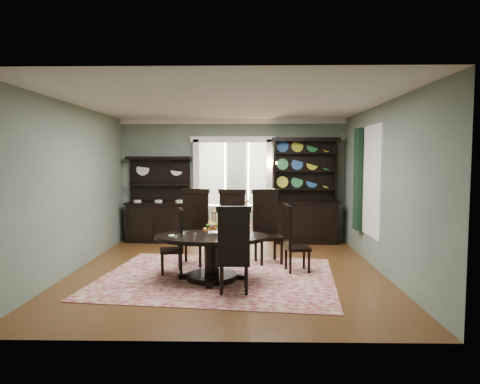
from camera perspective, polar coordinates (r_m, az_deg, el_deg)
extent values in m
cube|color=#563716|center=(7.86, -1.76, -10.51)|extent=(5.50, 6.00, 0.01)
cube|color=silver|center=(7.66, -1.82, 11.78)|extent=(5.50, 6.00, 0.01)
cube|color=slate|center=(8.22, -21.30, 0.50)|extent=(0.01, 6.00, 3.00)
cube|color=slate|center=(7.96, 18.40, 0.45)|extent=(0.01, 6.00, 3.00)
cube|color=slate|center=(4.63, -3.69, -2.02)|extent=(5.50, 0.01, 3.00)
cube|color=slate|center=(10.82, -10.67, 1.59)|extent=(1.85, 0.01, 3.00)
cube|color=slate|center=(10.69, 8.86, 1.58)|extent=(1.85, 0.01, 3.00)
cube|color=slate|center=(10.62, -0.97, 8.36)|extent=(1.80, 0.01, 0.50)
cube|color=white|center=(10.58, -0.98, 9.41)|extent=(5.50, 0.10, 0.12)
cube|color=#563716|center=(12.50, -0.66, -4.90)|extent=(3.50, 3.50, 0.01)
cube|color=silver|center=(12.38, -0.67, 8.96)|extent=(3.50, 3.50, 0.01)
cube|color=slate|center=(12.53, -8.70, 1.99)|extent=(0.01, 3.50, 3.00)
cube|color=slate|center=(12.42, 7.44, 1.98)|extent=(0.01, 3.50, 3.00)
cube|color=slate|center=(14.10, -0.44, 2.30)|extent=(3.50, 0.01, 3.00)
cube|color=white|center=(14.09, -3.91, 2.49)|extent=(1.05, 0.06, 2.20)
cube|color=white|center=(14.05, 3.02, 2.49)|extent=(1.05, 0.06, 2.20)
cube|color=white|center=(10.69, -5.79, 0.27)|extent=(0.14, 0.25, 2.50)
cube|color=white|center=(10.62, 3.90, 0.25)|extent=(0.14, 0.25, 2.50)
cube|color=white|center=(10.60, -0.97, 7.01)|extent=(2.08, 0.25, 0.14)
cube|color=white|center=(8.52, 17.16, 1.40)|extent=(0.02, 1.10, 2.00)
cube|color=white|center=(8.52, 17.06, 1.40)|extent=(0.01, 1.22, 2.12)
cube|color=black|center=(9.16, 15.44, 1.63)|extent=(0.10, 0.35, 2.10)
cube|color=gold|center=(10.52, 4.21, 3.48)|extent=(0.08, 0.05, 0.18)
sphere|color=#FFD88C|center=(10.36, 3.70, 3.91)|extent=(0.07, 0.07, 0.07)
sphere|color=#FFD88C|center=(10.37, 4.81, 3.91)|extent=(0.07, 0.07, 0.07)
cube|color=maroon|center=(7.45, -3.05, -11.26)|extent=(4.25, 3.55, 0.01)
ellipsoid|color=black|center=(7.16, -3.79, -6.00)|extent=(1.91, 1.22, 0.05)
cylinder|color=black|center=(7.17, -3.79, -6.27)|extent=(1.78, 1.78, 0.03)
cylinder|color=black|center=(7.23, -3.78, -8.69)|extent=(0.24, 0.24, 0.66)
cylinder|color=black|center=(7.31, -3.77, -11.21)|extent=(0.84, 0.84, 0.10)
cylinder|color=silver|center=(7.20, -3.74, -5.54)|extent=(0.27, 0.27, 0.05)
cube|color=black|center=(8.23, -6.33, -6.17)|extent=(0.58, 0.56, 0.07)
cube|color=black|center=(8.37, -5.92, -2.91)|extent=(0.51, 0.13, 0.87)
cube|color=black|center=(8.33, -5.95, 0.13)|extent=(0.56, 0.16, 0.09)
cylinder|color=black|center=(8.15, -8.08, -8.12)|extent=(0.06, 0.06, 0.51)
cylinder|color=black|center=(8.04, -5.34, -8.27)|extent=(0.06, 0.06, 0.51)
cylinder|color=black|center=(8.52, -7.23, -7.56)|extent=(0.06, 0.06, 0.51)
cylinder|color=black|center=(8.42, -4.61, -7.69)|extent=(0.06, 0.06, 0.51)
cube|color=black|center=(8.27, -1.44, -6.13)|extent=(0.60, 0.59, 0.07)
cube|color=black|center=(8.41, -1.04, -2.91)|extent=(0.51, 0.17, 0.86)
cube|color=black|center=(8.36, -1.04, 0.08)|extent=(0.55, 0.20, 0.09)
cylinder|color=black|center=(8.19, -3.16, -8.04)|extent=(0.06, 0.06, 0.51)
cylinder|color=black|center=(8.08, -0.45, -8.21)|extent=(0.06, 0.06, 0.51)
cylinder|color=black|center=(8.56, -2.36, -7.50)|extent=(0.06, 0.06, 0.51)
cylinder|color=black|center=(8.46, 0.24, -7.64)|extent=(0.06, 0.06, 0.51)
cube|color=black|center=(8.33, 3.83, -6.06)|extent=(0.62, 0.60, 0.07)
cube|color=black|center=(8.46, 3.37, -2.87)|extent=(0.50, 0.19, 0.86)
cube|color=black|center=(8.42, 3.38, 0.11)|extent=(0.55, 0.22, 0.09)
cylinder|color=black|center=(8.13, 2.92, -8.13)|extent=(0.06, 0.06, 0.51)
cylinder|color=black|center=(8.26, 5.57, -7.95)|extent=(0.06, 0.06, 0.51)
cylinder|color=black|center=(8.50, 2.11, -7.57)|extent=(0.06, 0.06, 0.51)
cylinder|color=black|center=(8.62, 4.66, -7.42)|extent=(0.06, 0.06, 0.51)
cube|color=black|center=(7.71, -9.16, -7.71)|extent=(0.47, 0.49, 0.05)
cube|color=black|center=(7.66, -7.86, -5.09)|extent=(0.14, 0.41, 0.69)
cube|color=black|center=(7.61, -7.89, -2.46)|extent=(0.17, 0.44, 0.07)
cylinder|color=black|center=(7.90, -10.38, -8.94)|extent=(0.04, 0.04, 0.41)
cylinder|color=black|center=(7.59, -10.28, -9.49)|extent=(0.04, 0.04, 0.41)
cylinder|color=black|center=(7.92, -8.05, -8.88)|extent=(0.04, 0.04, 0.41)
cylinder|color=black|center=(7.61, -7.85, -9.43)|extent=(0.04, 0.04, 0.41)
cube|color=black|center=(7.77, 7.67, -7.44)|extent=(0.46, 0.48, 0.06)
cube|color=black|center=(7.66, 6.34, -4.77)|extent=(0.11, 0.43, 0.73)
cube|color=black|center=(7.61, 6.37, -2.00)|extent=(0.13, 0.47, 0.07)
cylinder|color=black|center=(7.71, 9.18, -9.19)|extent=(0.05, 0.05, 0.43)
cylinder|color=black|center=(8.02, 8.52, -8.64)|extent=(0.05, 0.05, 0.43)
cylinder|color=black|center=(7.62, 6.73, -9.31)|extent=(0.05, 0.05, 0.43)
cylinder|color=black|center=(7.94, 6.16, -8.75)|extent=(0.05, 0.05, 0.43)
cube|color=black|center=(6.55, -0.82, -9.23)|extent=(0.49, 0.47, 0.06)
cube|color=black|center=(6.27, -0.83, -6.02)|extent=(0.47, 0.07, 0.80)
cube|color=black|center=(6.20, -0.83, -2.29)|extent=(0.52, 0.09, 0.08)
cylinder|color=black|center=(6.79, 0.78, -10.80)|extent=(0.05, 0.05, 0.47)
cylinder|color=black|center=(6.79, -2.40, -10.80)|extent=(0.05, 0.05, 0.47)
cylinder|color=black|center=(6.44, 0.86, -11.66)|extent=(0.05, 0.05, 0.47)
cylinder|color=black|center=(6.44, -2.50, -11.66)|extent=(0.05, 0.05, 0.47)
cube|color=black|center=(10.65, -10.74, -4.06)|extent=(1.50, 0.56, 0.93)
cube|color=black|center=(10.59, -10.78, -1.47)|extent=(1.60, 0.61, 0.05)
cube|color=black|center=(10.75, -10.60, 1.61)|extent=(1.49, 0.12, 1.10)
cube|color=black|center=(10.66, -10.69, 0.98)|extent=(1.45, 0.30, 0.04)
cube|color=black|center=(10.62, -10.76, 4.49)|extent=(1.59, 0.37, 0.07)
cube|color=black|center=(10.46, 8.67, -4.06)|extent=(1.54, 0.63, 0.97)
cube|color=black|center=(10.40, 8.70, -1.35)|extent=(1.66, 0.69, 0.04)
cube|color=black|center=(10.57, 8.60, 2.80)|extent=(1.51, 0.16, 1.47)
cube|color=black|center=(10.39, 4.65, 2.80)|extent=(0.07, 0.28, 1.51)
cube|color=black|center=(10.58, 12.63, 2.74)|extent=(0.07, 0.28, 1.51)
cube|color=black|center=(10.45, 8.74, 6.93)|extent=(1.64, 0.45, 0.09)
cube|color=black|center=(10.48, 8.65, 0.42)|extent=(1.53, 0.37, 0.03)
cube|color=black|center=(10.46, 8.67, 2.78)|extent=(1.53, 0.37, 0.03)
cube|color=black|center=(10.46, 8.70, 5.15)|extent=(1.53, 0.37, 0.03)
cylinder|color=brown|center=(12.48, -0.75, -1.22)|extent=(0.88, 0.88, 0.04)
cylinder|color=brown|center=(12.52, -0.75, -2.98)|extent=(0.11, 0.11, 0.77)
cylinder|color=brown|center=(12.58, -0.75, -4.67)|extent=(0.49, 0.49, 0.07)
cylinder|color=brown|center=(12.44, -2.80, -2.62)|extent=(0.44, 0.44, 0.04)
cube|color=brown|center=(12.47, -1.92, -1.33)|extent=(0.16, 0.39, 0.55)
cylinder|color=brown|center=(12.59, -3.65, -3.69)|extent=(0.04, 0.04, 0.50)
cylinder|color=brown|center=(12.29, -3.31, -3.88)|extent=(0.04, 0.04, 0.50)
cylinder|color=brown|center=(12.66, -2.29, -3.63)|extent=(0.04, 0.04, 0.50)
cylinder|color=brown|center=(12.37, -1.92, -3.82)|extent=(0.04, 0.04, 0.50)
cylinder|color=brown|center=(12.52, 1.86, -2.57)|extent=(0.44, 0.44, 0.04)
cube|color=brown|center=(12.49, 0.95, -1.31)|extent=(0.03, 0.40, 0.55)
cylinder|color=brown|center=(12.40, 2.57, -3.80)|extent=(0.04, 0.04, 0.50)
cylinder|color=brown|center=(12.71, 2.55, -3.60)|extent=(0.04, 0.04, 0.50)
cylinder|color=brown|center=(12.40, 1.14, -3.80)|extent=(0.04, 0.04, 0.50)
cylinder|color=brown|center=(12.70, 1.15, -3.60)|extent=(0.04, 0.04, 0.50)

